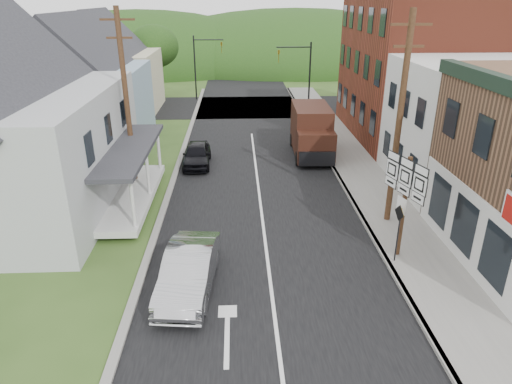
{
  "coord_description": "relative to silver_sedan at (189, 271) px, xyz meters",
  "views": [
    {
      "loc": [
        -1.11,
        -14.62,
        9.4
      ],
      "look_at": [
        -0.38,
        2.06,
        2.2
      ],
      "focal_mm": 32.0,
      "sensor_mm": 36.0,
      "label": 1
    }
  ],
  "objects": [
    {
      "name": "ground",
      "position": [
        2.82,
        1.33,
        -0.76
      ],
      "size": [
        120.0,
        120.0,
        0.0
      ],
      "primitive_type": "plane",
      "color": "#2D4719",
      "rests_on": "ground"
    },
    {
      "name": "road",
      "position": [
        2.82,
        11.33,
        -0.76
      ],
      "size": [
        9.0,
        90.0,
        0.02
      ],
      "primitive_type": "cube",
      "color": "black",
      "rests_on": "ground"
    },
    {
      "name": "cross_road",
      "position": [
        2.82,
        28.33,
        -0.76
      ],
      "size": [
        60.0,
        9.0,
        0.02
      ],
      "primitive_type": "cube",
      "color": "black",
      "rests_on": "ground"
    },
    {
      "name": "sidewalk_right",
      "position": [
        8.72,
        9.33,
        -0.68
      ],
      "size": [
        2.8,
        55.0,
        0.15
      ],
      "primitive_type": "cube",
      "color": "slate",
      "rests_on": "ground"
    },
    {
      "name": "curb_right",
      "position": [
        7.37,
        9.33,
        -0.68
      ],
      "size": [
        0.2,
        55.0,
        0.15
      ],
      "primitive_type": "cube",
      "color": "slate",
      "rests_on": "ground"
    },
    {
      "name": "curb_left",
      "position": [
        -1.83,
        9.33,
        -0.7
      ],
      "size": [
        0.3,
        55.0,
        0.12
      ],
      "primitive_type": "cube",
      "color": "slate",
      "rests_on": "ground"
    },
    {
      "name": "storefront_white",
      "position": [
        14.12,
        8.83,
        2.49
      ],
      "size": [
        8.0,
        7.0,
        6.5
      ],
      "primitive_type": "cube",
      "color": "silver",
      "rests_on": "ground"
    },
    {
      "name": "storefront_red",
      "position": [
        14.12,
        18.33,
        4.24
      ],
      "size": [
        8.0,
        12.0,
        10.0
      ],
      "primitive_type": "cube",
      "color": "maroon",
      "rests_on": "ground"
    },
    {
      "name": "house_blue",
      "position": [
        -8.18,
        18.33,
        2.93
      ],
      "size": [
        7.14,
        8.16,
        7.28
      ],
      "color": "#7F98AD",
      "rests_on": "ground"
    },
    {
      "name": "house_cream",
      "position": [
        -8.68,
        27.33,
        2.93
      ],
      "size": [
        7.14,
        8.16,
        7.28
      ],
      "color": "beige",
      "rests_on": "ground"
    },
    {
      "name": "utility_pole_right",
      "position": [
        8.42,
        4.83,
        3.9
      ],
      "size": [
        1.6,
        0.26,
        9.0
      ],
      "color": "#472D19",
      "rests_on": "ground"
    },
    {
      "name": "utility_pole_left",
      "position": [
        -3.68,
        9.33,
        3.9
      ],
      "size": [
        1.6,
        0.26,
        9.0
      ],
      "color": "#472D19",
      "rests_on": "ground"
    },
    {
      "name": "traffic_signal_right",
      "position": [
        7.12,
        24.83,
        3.0
      ],
      "size": [
        2.87,
        0.2,
        6.0
      ],
      "color": "black",
      "rests_on": "ground"
    },
    {
      "name": "traffic_signal_left",
      "position": [
        -1.49,
        31.83,
        3.0
      ],
      "size": [
        2.87,
        0.2,
        6.0
      ],
      "color": "black",
      "rests_on": "ground"
    },
    {
      "name": "tree_left_d",
      "position": [
        -6.18,
        33.33,
        4.13
      ],
      "size": [
        4.8,
        4.8,
        6.94
      ],
      "color": "#382616",
      "rests_on": "ground"
    },
    {
      "name": "forested_ridge",
      "position": [
        2.82,
        56.33,
        -0.76
      ],
      "size": [
        90.0,
        30.0,
        16.0
      ],
      "primitive_type": "ellipsoid",
      "color": "#173710",
      "rests_on": "ground"
    },
    {
      "name": "silver_sedan",
      "position": [
        0.0,
        0.0,
        0.0
      ],
      "size": [
        2.04,
        4.73,
        1.51
      ],
      "primitive_type": "imported",
      "rotation": [
        0.0,
        0.0,
        -0.1
      ],
      "color": "#A6A7AB",
      "rests_on": "ground"
    },
    {
      "name": "dark_sedan",
      "position": [
        -0.69,
        12.72,
        -0.09
      ],
      "size": [
        1.61,
        3.93,
        1.34
      ],
      "primitive_type": "imported",
      "rotation": [
        0.0,
        0.0,
        0.01
      ],
      "color": "black",
      "rests_on": "ground"
    },
    {
      "name": "delivery_van",
      "position": [
        6.42,
        14.31,
        0.79
      ],
      "size": [
        2.42,
        5.55,
        3.07
      ],
      "rotation": [
        0.0,
        0.0,
        -0.03
      ],
      "color": "black",
      "rests_on": "ground"
    },
    {
      "name": "route_sign_cluster",
      "position": [
        7.82,
        1.79,
        1.98
      ],
      "size": [
        0.74,
        2.21,
        3.99
      ],
      "rotation": [
        0.0,
        0.0,
        0.3
      ],
      "color": "#472D19",
      "rests_on": "sidewalk_right"
    },
    {
      "name": "warning_sign",
      "position": [
        7.59,
        1.33,
        0.88
      ],
      "size": [
        0.16,
        0.64,
        2.33
      ],
      "rotation": [
        0.0,
        0.0,
        0.19
      ],
      "color": "black",
      "rests_on": "sidewalk_right"
    }
  ]
}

